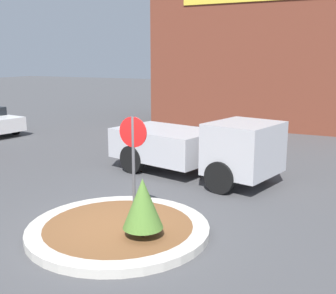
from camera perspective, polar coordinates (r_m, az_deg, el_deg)
name	(u,v)px	position (r m, az deg, el deg)	size (l,w,h in m)	color
ground_plane	(119,233)	(9.43, -6.69, -11.49)	(120.00, 120.00, 0.00)	#474749
traffic_island	(119,229)	(9.39, -6.70, -10.98)	(3.95, 3.95, 0.18)	#BCB7AD
stop_sign	(133,151)	(9.35, -4.72, -0.51)	(0.68, 0.07, 2.50)	#4C4C51
island_shrub	(143,203)	(8.51, -3.44, -7.62)	(0.82, 0.82, 1.23)	brown
utility_truck	(197,146)	(13.38, 3.91, 0.08)	(5.83, 3.33, 1.91)	#B2B2B7
storefront_building	(284,55)	(24.93, 15.42, 11.86)	(13.72, 6.07, 7.72)	brown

